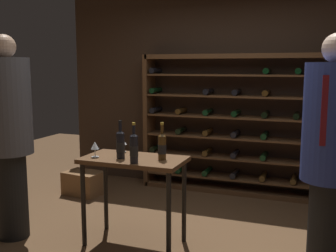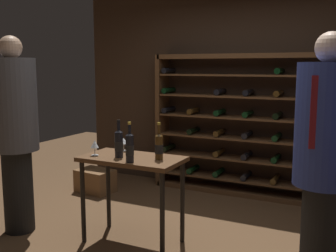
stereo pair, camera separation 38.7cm
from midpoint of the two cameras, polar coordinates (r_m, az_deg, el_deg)
ground_plane at (r=3.96m, az=4.91°, el=-16.49°), size 9.94×9.94×0.00m
back_wall at (r=5.48m, az=12.70°, el=5.09°), size 4.76×0.10×2.74m
wine_rack at (r=5.30m, az=13.34°, el=-0.14°), size 2.52×0.32×1.83m
tasting_table at (r=3.78m, az=-2.16°, el=-6.20°), size 0.95×0.52×0.83m
person_host_in_suit at (r=4.19m, az=-18.46°, el=-0.04°), size 0.45×0.45×1.96m
person_guest_khaki at (r=3.18m, az=24.67°, el=-3.51°), size 0.44×0.45×1.91m
wine_crate at (r=5.49m, az=-8.28°, el=-7.71°), size 0.52×0.40×0.30m
wine_bottle_red_label at (r=3.52m, az=-2.32°, el=-3.07°), size 0.07×0.07×0.36m
wine_bottle_black_capsule at (r=3.72m, az=-4.03°, el=-2.49°), size 0.08×0.08×0.35m
wine_bottle_amber_reserve at (r=3.62m, az=1.78°, el=-2.90°), size 0.08×0.08×0.34m
wine_glass_stemmed_right at (r=3.82m, az=-7.51°, el=-2.67°), size 0.08×0.08×0.15m
wine_glass_stemmed_left at (r=4.00m, az=-3.56°, el=-2.22°), size 0.09×0.09×0.13m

